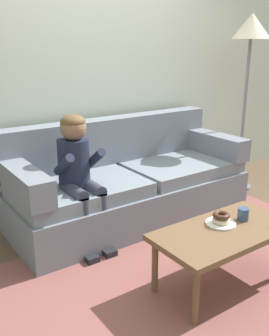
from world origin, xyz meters
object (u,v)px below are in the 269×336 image
(person_child, at_px, (78,169))
(mug, at_px, (243,214))
(couch, at_px, (129,184))
(floor_lamp, at_px, (250,40))
(donut, at_px, (221,220))
(coffee_table, at_px, (224,235))

(person_child, relative_size, mug, 12.24)
(couch, xyz_separation_m, floor_lamp, (1.52, -0.07, 1.32))
(donut, height_order, floor_lamp, floor_lamp)
(person_child, bearing_deg, couch, 18.28)
(couch, distance_m, mug, 1.29)
(couch, xyz_separation_m, coffee_table, (-0.09, -1.30, 0.04))
(mug, bearing_deg, donut, 167.23)
(donut, height_order, mug, mug)
(couch, height_order, donut, couch)
(coffee_table, height_order, floor_lamp, floor_lamp)
(person_child, bearing_deg, donut, -61.07)
(mug, bearing_deg, coffee_table, -172.86)
(donut, distance_m, floor_lamp, 2.30)
(mug, distance_m, floor_lamp, 2.20)
(donut, bearing_deg, person_child, 118.93)
(couch, xyz_separation_m, mug, (0.12, -1.27, 0.14))
(mug, height_order, floor_lamp, floor_lamp)
(person_child, distance_m, floor_lamp, 2.37)
(couch, distance_m, floor_lamp, 2.02)
(person_child, xyz_separation_m, floor_lamp, (2.15, 0.14, 0.99))
(person_child, bearing_deg, floor_lamp, 3.74)
(couch, height_order, coffee_table, couch)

